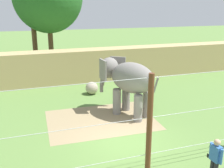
# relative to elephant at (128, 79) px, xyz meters

# --- Properties ---
(ground_plane) EXTENTS (120.00, 120.00, 0.00)m
(ground_plane) POSITION_rel_elephant_xyz_m (-1.32, -2.91, -2.02)
(ground_plane) COLOR #5B7F3D
(dirt_patch) EXTENTS (5.76, 4.36, 0.01)m
(dirt_patch) POSITION_rel_elephant_xyz_m (-1.65, -0.34, -2.02)
(dirt_patch) COLOR #937F5B
(dirt_patch) RESTS_ON ground
(embankment_wall) EXTENTS (36.00, 1.80, 2.53)m
(embankment_wall) POSITION_rel_elephant_xyz_m (-1.32, 7.64, -0.76)
(embankment_wall) COLOR tan
(embankment_wall) RESTS_ON ground
(elephant) EXTENTS (2.84, 3.75, 3.05)m
(elephant) POSITION_rel_elephant_xyz_m (0.00, 0.00, 0.00)
(elephant) COLOR gray
(elephant) RESTS_ON ground
(enrichment_ball) EXTENTS (0.86, 0.86, 0.86)m
(enrichment_ball) POSITION_rel_elephant_xyz_m (-1.02, 4.01, -1.59)
(enrichment_ball) COLOR tan
(enrichment_ball) RESTS_ON ground
(cable_fence) EXTENTS (11.67, 0.20, 3.71)m
(cable_fence) POSITION_rel_elephant_xyz_m (-1.31, -5.22, -0.16)
(cable_fence) COLOR brown
(cable_fence) RESTS_ON ground
(zookeeper) EXTENTS (0.24, 0.58, 1.67)m
(zookeeper) POSITION_rel_elephant_xyz_m (0.50, -6.61, -1.09)
(zookeeper) COLOR #232328
(zookeeper) RESTS_ON ground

